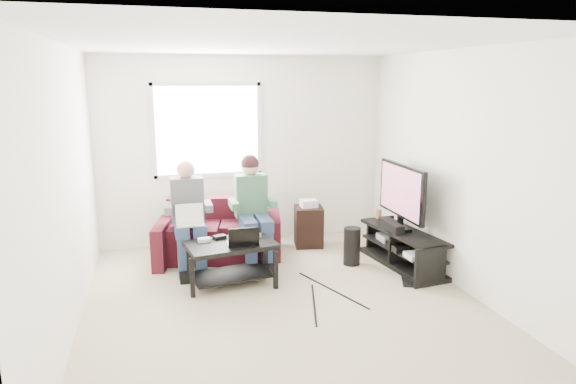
{
  "coord_description": "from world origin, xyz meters",
  "views": [
    {
      "loc": [
        -1.21,
        -4.8,
        2.27
      ],
      "look_at": [
        0.2,
        0.6,
        1.05
      ],
      "focal_mm": 32.0,
      "sensor_mm": 36.0,
      "label": 1
    }
  ],
  "objects": [
    {
      "name": "floor",
      "position": [
        0.0,
        0.0,
        0.0
      ],
      "size": [
        4.5,
        4.5,
        0.0
      ],
      "primitive_type": "plane",
      "color": "beige",
      "rests_on": "ground"
    },
    {
      "name": "ceiling",
      "position": [
        0.0,
        0.0,
        2.6
      ],
      "size": [
        4.5,
        4.5,
        0.0
      ],
      "primitive_type": "plane",
      "rotation": [
        3.14,
        0.0,
        0.0
      ],
      "color": "white",
      "rests_on": "wall_back"
    },
    {
      "name": "wall_back",
      "position": [
        0.0,
        2.25,
        1.3
      ],
      "size": [
        4.5,
        0.0,
        4.5
      ],
      "primitive_type": "plane",
      "rotation": [
        1.57,
        0.0,
        0.0
      ],
      "color": "white",
      "rests_on": "floor"
    },
    {
      "name": "wall_front",
      "position": [
        0.0,
        -2.25,
        1.3
      ],
      "size": [
        4.5,
        0.0,
        4.5
      ],
      "primitive_type": "plane",
      "rotation": [
        -1.57,
        0.0,
        0.0
      ],
      "color": "white",
      "rests_on": "floor"
    },
    {
      "name": "wall_left",
      "position": [
        -2.0,
        0.0,
        1.3
      ],
      "size": [
        0.0,
        4.5,
        4.5
      ],
      "primitive_type": "plane",
      "rotation": [
        1.57,
        0.0,
        1.57
      ],
      "color": "white",
      "rests_on": "floor"
    },
    {
      "name": "wall_right",
      "position": [
        2.0,
        0.0,
        1.3
      ],
      "size": [
        0.0,
        4.5,
        4.5
      ],
      "primitive_type": "plane",
      "rotation": [
        1.57,
        0.0,
        -1.57
      ],
      "color": "white",
      "rests_on": "floor"
    },
    {
      "name": "window",
      "position": [
        -0.5,
        2.23,
        1.6
      ],
      "size": [
        1.48,
        0.04,
        1.28
      ],
      "color": "white",
      "rests_on": "wall_back"
    },
    {
      "name": "sofa",
      "position": [
        -0.45,
        1.61,
        0.29
      ],
      "size": [
        1.75,
        1.0,
        0.75
      ],
      "color": "#421020",
      "rests_on": "floor"
    },
    {
      "name": "person_left",
      "position": [
        -0.85,
        1.35,
        0.7
      ],
      "size": [
        0.4,
        0.71,
        1.3
      ],
      "color": "navy",
      "rests_on": "sofa"
    },
    {
      "name": "person_right",
      "position": [
        -0.05,
        1.37,
        0.76
      ],
      "size": [
        0.4,
        0.71,
        1.35
      ],
      "color": "navy",
      "rests_on": "sofa"
    },
    {
      "name": "laptop_silver",
      "position": [
        -0.85,
        1.08,
        0.67
      ],
      "size": [
        0.39,
        0.35,
        0.24
      ],
      "primitive_type": null,
      "rotation": [
        0.0,
        0.0,
        -0.5
      ],
      "color": "silver",
      "rests_on": "person_left"
    },
    {
      "name": "coffee_table",
      "position": [
        -0.44,
        0.67,
        0.36
      ],
      "size": [
        1.05,
        0.74,
        0.48
      ],
      "color": "black",
      "rests_on": "floor"
    },
    {
      "name": "laptop_black",
      "position": [
        -0.32,
        0.59,
        0.6
      ],
      "size": [
        0.36,
        0.26,
        0.24
      ],
      "primitive_type": null,
      "rotation": [
        0.0,
        0.0,
        0.07
      ],
      "color": "black",
      "rests_on": "coffee_table"
    },
    {
      "name": "controller_a",
      "position": [
        -0.72,
        0.79,
        0.5
      ],
      "size": [
        0.15,
        0.1,
        0.04
      ],
      "primitive_type": "cube",
      "rotation": [
        0.0,
        0.0,
        0.07
      ],
      "color": "silver",
      "rests_on": "coffee_table"
    },
    {
      "name": "controller_b",
      "position": [
        -0.54,
        0.85,
        0.5
      ],
      "size": [
        0.16,
        0.12,
        0.04
      ],
      "primitive_type": "cube",
      "rotation": [
        0.0,
        0.0,
        0.27
      ],
      "color": "black",
      "rests_on": "coffee_table"
    },
    {
      "name": "controller_c",
      "position": [
        -0.14,
        0.82,
        0.5
      ],
      "size": [
        0.15,
        0.11,
        0.04
      ],
      "primitive_type": "cube",
      "rotation": [
        0.0,
        0.0,
        0.13
      ],
      "color": "gray",
      "rests_on": "coffee_table"
    },
    {
      "name": "tv_stand",
      "position": [
        1.7,
        0.69,
        0.2
      ],
      "size": [
        0.6,
        1.42,
        0.46
      ],
      "color": "black",
      "rests_on": "floor"
    },
    {
      "name": "tv",
      "position": [
        1.7,
        0.79,
        0.92
      ],
      "size": [
        0.12,
        1.1,
        0.81
      ],
      "color": "black",
      "rests_on": "tv_stand"
    },
    {
      "name": "soundbar",
      "position": [
        1.58,
        0.79,
        0.51
      ],
      "size": [
        0.12,
        0.5,
        0.1
      ],
      "primitive_type": "cube",
      "color": "black",
      "rests_on": "tv_stand"
    },
    {
      "name": "drink_cup",
      "position": [
        1.65,
        1.32,
        0.52
      ],
      "size": [
        0.08,
        0.08,
        0.12
      ],
      "primitive_type": "cylinder",
      "color": "#B27C4D",
      "rests_on": "tv_stand"
    },
    {
      "name": "console_white",
      "position": [
        1.7,
        0.29,
        0.27
      ],
      "size": [
        0.3,
        0.22,
        0.06
      ],
      "primitive_type": "cube",
      "color": "silver",
      "rests_on": "tv_stand"
    },
    {
      "name": "console_grey",
      "position": [
        1.7,
        0.99,
        0.28
      ],
      "size": [
        0.34,
        0.26,
        0.08
      ],
      "primitive_type": "cube",
      "color": "gray",
      "rests_on": "tv_stand"
    },
    {
      "name": "console_black",
      "position": [
        1.7,
        0.64,
        0.28
      ],
      "size": [
        0.38,
        0.3,
        0.07
      ],
      "primitive_type": "cube",
      "color": "black",
      "rests_on": "tv_stand"
    },
    {
      "name": "subwoofer",
      "position": [
        1.11,
        0.91,
        0.24
      ],
      "size": [
        0.21,
        0.21,
        0.47
      ],
      "primitive_type": "cylinder",
      "color": "black",
      "rests_on": "floor"
    },
    {
      "name": "keyboard_floor",
      "position": [
        1.55,
        0.25,
        0.01
      ],
      "size": [
        0.3,
        0.45,
        0.02
      ],
      "primitive_type": "cube",
      "rotation": [
        0.0,
        0.0,
        -0.39
      ],
      "color": "black",
      "rests_on": "floor"
    },
    {
      "name": "end_table",
      "position": [
        0.8,
        1.76,
        0.29
      ],
      "size": [
        0.37,
        0.37,
        0.66
      ],
      "color": "black",
      "rests_on": "floor"
    }
  ]
}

